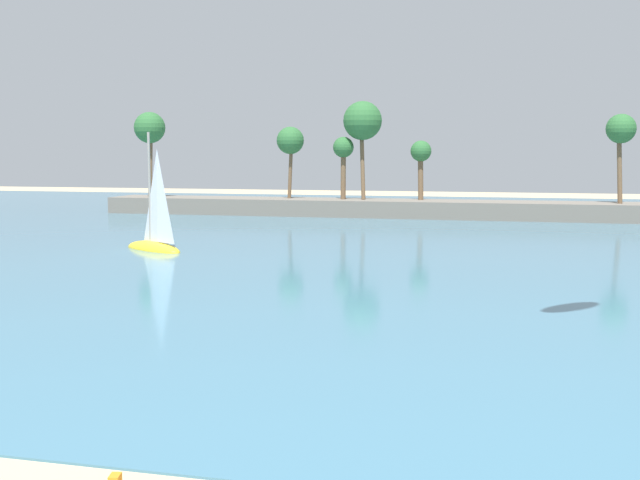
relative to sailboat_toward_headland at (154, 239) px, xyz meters
name	(u,v)px	position (x,y,z in m)	size (l,w,h in m)	color
sea	(479,232)	(20.94, 18.73, -0.81)	(220.00, 107.20, 0.06)	teal
palm_headland	(519,181)	(24.06, 32.24, 3.04)	(81.76, 6.00, 13.21)	slate
sailboat_toward_headland	(154,239)	(0.00, 0.00, 0.00)	(6.00, 4.65, 8.63)	yellow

